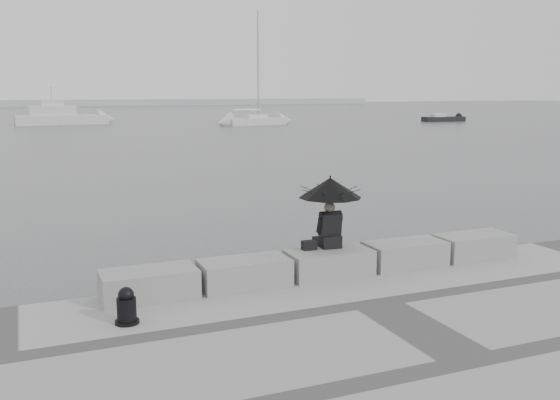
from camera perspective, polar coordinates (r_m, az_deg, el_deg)
name	(u,v)px	position (r m, az deg, el deg)	size (l,w,h in m)	color
ground	(318,294)	(12.49, 3.51, -8.57)	(360.00, 360.00, 0.00)	#434548
stone_block_far_left	(149,284)	(10.83, -11.88, -7.56)	(1.60, 0.80, 0.50)	gray
stone_block_left	(244,273)	(11.24, -3.29, -6.69)	(1.60, 0.80, 0.50)	gray
stone_block_centre	(329,263)	(11.89, 4.50, -5.77)	(1.60, 0.80, 0.50)	gray
stone_block_right	(405,254)	(12.73, 11.36, -4.87)	(1.60, 0.80, 0.50)	gray
stone_block_far_right	(473,246)	(13.73, 17.27, -4.04)	(1.60, 0.80, 0.50)	gray
seated_person	(330,195)	(11.84, 4.62, 0.42)	(1.21, 1.21, 1.39)	black
bag	(309,245)	(11.82, 2.67, -4.15)	(0.27, 0.16, 0.18)	black
mooring_bollard	(127,309)	(9.78, -13.85, -9.62)	(0.37, 0.37, 0.58)	black
distant_landmass	(4,103)	(165.18, -23.91, 8.10)	(180.00, 8.00, 2.80)	#ACAFB2
sailboat_right	(255,120)	(72.84, -2.30, 7.30)	(7.52, 3.67, 12.90)	silver
motor_cruiser	(62,117)	(77.93, -19.31, 7.19)	(10.45, 3.46, 4.50)	silver
small_motorboat	(443,119)	(83.74, 14.72, 7.19)	(5.74, 1.97, 1.10)	black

